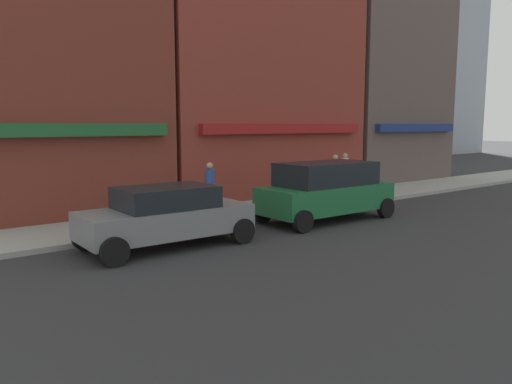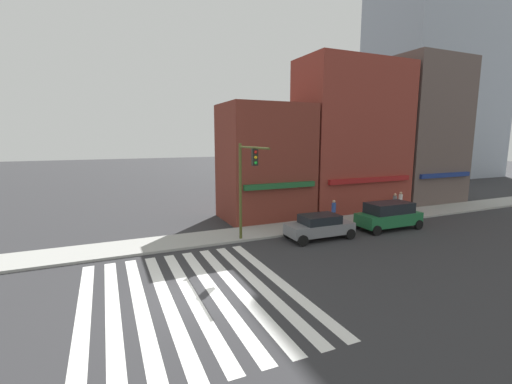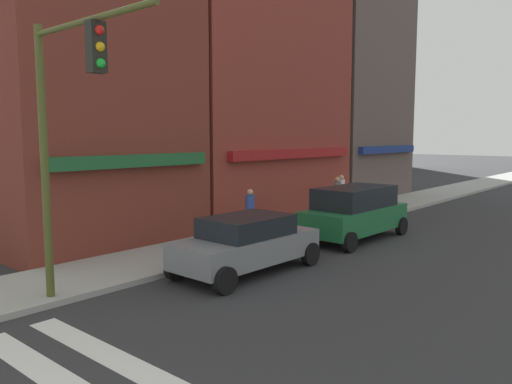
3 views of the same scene
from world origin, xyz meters
name	(u,v)px [view 3 (image 3 of 3)]	position (x,y,z in m)	size (l,w,h in m)	color
storefront_row	(271,84)	(18.94, 11.50, 6.33)	(24.92, 5.30, 14.20)	maroon
traffic_signal	(64,117)	(4.73, 5.47, 4.18)	(0.32, 4.15, 6.16)	#474C1E
sedan_grey	(247,243)	(9.55, 4.70, 0.84)	(4.43, 2.02, 1.59)	slate
suv_green	(355,212)	(15.46, 4.70, 1.03)	(4.72, 2.12, 1.94)	#1E6638
pedestrian_white_shirt	(341,192)	(20.18, 8.11, 1.07)	(0.32, 0.32, 1.77)	#23232D
pedestrian_blue_shirt	(250,213)	(12.53, 7.22, 1.07)	(0.32, 0.32, 1.77)	#23232D
pedestrian_grey_coat	(337,195)	(19.06, 7.66, 1.07)	(0.32, 0.32, 1.77)	#23232D
fire_hydrant	(204,242)	(9.52, 6.40, 0.61)	(0.24, 0.24, 0.84)	red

